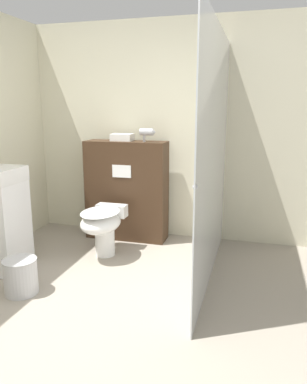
% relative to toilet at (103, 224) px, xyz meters
% --- Properties ---
extents(ground_plane, '(12.00, 12.00, 0.00)m').
position_rel_toilet_xyz_m(ground_plane, '(0.31, -1.50, -0.35)').
color(ground_plane, '#9E9384').
extents(wall_back, '(8.00, 0.06, 2.50)m').
position_rel_toilet_xyz_m(wall_back, '(0.31, 0.89, 0.90)').
color(wall_back, beige).
rests_on(wall_back, ground_plane).
extents(partition_panel, '(0.95, 0.31, 1.16)m').
position_rel_toilet_xyz_m(partition_panel, '(0.04, 0.62, 0.23)').
color(partition_panel, '#3D2819').
rests_on(partition_panel, ground_plane).
extents(shower_glass, '(0.04, 2.04, 2.20)m').
position_rel_toilet_xyz_m(shower_glass, '(1.14, -0.16, 0.75)').
color(shower_glass, silver).
rests_on(shower_glass, ground_plane).
extents(toilet, '(0.39, 0.63, 0.51)m').
position_rel_toilet_xyz_m(toilet, '(0.00, 0.00, 0.00)').
color(toilet, white).
rests_on(toilet, ground_plane).
extents(hair_drier, '(0.18, 0.08, 0.15)m').
position_rel_toilet_xyz_m(hair_drier, '(0.31, 0.58, 0.91)').
color(hair_drier, '#B7B7BC').
rests_on(hair_drier, partition_panel).
extents(folded_towel, '(0.24, 0.17, 0.08)m').
position_rel_toilet_xyz_m(folded_towel, '(-0.01, 0.65, 0.84)').
color(folded_towel, white).
rests_on(folded_towel, partition_panel).
extents(waste_bin, '(0.28, 0.28, 0.30)m').
position_rel_toilet_xyz_m(waste_bin, '(-0.35, -0.92, -0.20)').
color(waste_bin, silver).
rests_on(waste_bin, ground_plane).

